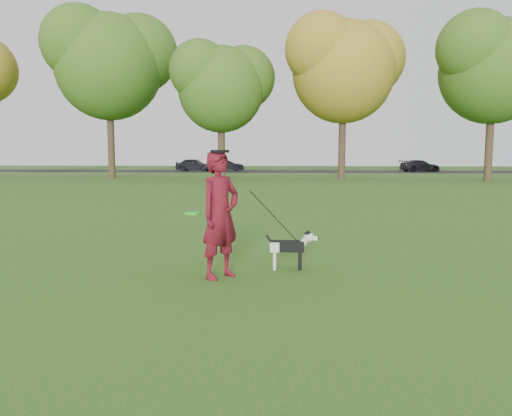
# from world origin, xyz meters

# --- Properties ---
(ground) EXTENTS (120.00, 120.00, 0.00)m
(ground) POSITION_xyz_m (0.00, 0.00, 0.00)
(ground) COLOR #285116
(ground) RESTS_ON ground
(road) EXTENTS (120.00, 7.00, 0.02)m
(road) POSITION_xyz_m (0.00, 40.00, 0.01)
(road) COLOR black
(road) RESTS_ON ground
(man) EXTENTS (0.75, 0.78, 1.81)m
(man) POSITION_xyz_m (-0.42, -0.51, 0.90)
(man) COLOR #500B10
(man) RESTS_ON ground
(dog) EXTENTS (0.81, 0.16, 0.61)m
(dog) POSITION_xyz_m (0.59, 0.05, 0.37)
(dog) COLOR black
(dog) RESTS_ON ground
(car_left) EXTENTS (3.72, 1.92, 1.21)m
(car_left) POSITION_xyz_m (-8.64, 40.00, 0.62)
(car_left) COLOR black
(car_left) RESTS_ON road
(car_mid) EXTENTS (3.37, 1.75, 1.06)m
(car_mid) POSITION_xyz_m (-5.51, 40.00, 0.55)
(car_mid) COLOR black
(car_mid) RESTS_ON road
(car_right) EXTENTS (3.99, 2.39, 1.08)m
(car_right) POSITION_xyz_m (12.59, 40.00, 0.56)
(car_right) COLOR black
(car_right) RESTS_ON road
(man_held_items) EXTENTS (1.61, 0.80, 1.40)m
(man_held_items) POSITION_xyz_m (0.34, -0.26, 0.84)
(man_held_items) COLOR #1DE11C
(man_held_items) RESTS_ON ground
(tree_row) EXTENTS (51.74, 8.86, 12.01)m
(tree_row) POSITION_xyz_m (-1.43, 26.07, 7.41)
(tree_row) COLOR #38281C
(tree_row) RESTS_ON ground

